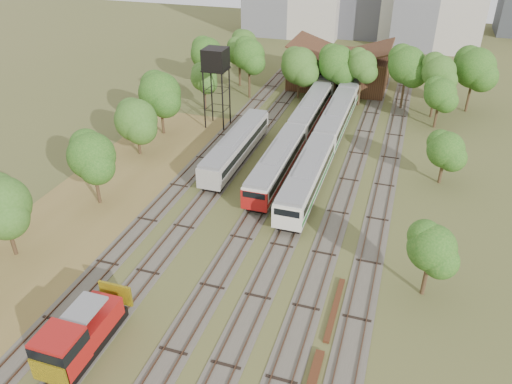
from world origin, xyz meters
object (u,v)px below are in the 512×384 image
(railcar_red_set, at_px, (296,135))
(railcar_green_set, at_px, (336,119))
(shunter_locomotive, at_px, (78,338))
(water_tower, at_px, (216,61))

(railcar_red_set, bearing_deg, railcar_green_set, 57.97)
(shunter_locomotive, distance_m, water_tower, 42.77)
(shunter_locomotive, bearing_deg, railcar_red_set, 81.01)
(railcar_red_set, height_order, railcar_green_set, railcar_green_set)
(railcar_red_set, distance_m, water_tower, 14.77)
(railcar_red_set, xyz_separation_m, water_tower, (-12.24, 3.71, 7.40))
(railcar_green_set, relative_size, shunter_locomotive, 6.43)
(water_tower, bearing_deg, shunter_locomotive, -81.48)
(shunter_locomotive, bearing_deg, railcar_green_set, 77.29)
(shunter_locomotive, bearing_deg, water_tower, 98.52)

